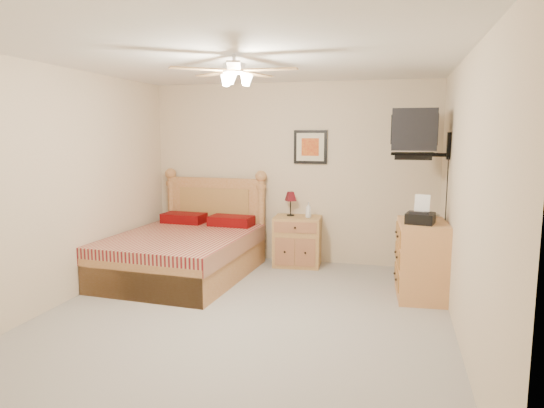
% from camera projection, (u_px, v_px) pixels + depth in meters
% --- Properties ---
extents(floor, '(4.50, 4.50, 0.00)m').
position_uv_depth(floor, '(243.00, 317.00, 4.82)').
color(floor, gray).
rests_on(floor, ground).
extents(ceiling, '(4.00, 4.50, 0.04)m').
position_uv_depth(ceiling, '(241.00, 58.00, 4.46)').
color(ceiling, white).
rests_on(ceiling, ground).
extents(wall_back, '(4.00, 0.04, 2.50)m').
position_uv_depth(wall_back, '(291.00, 173.00, 6.79)').
color(wall_back, beige).
rests_on(wall_back, ground).
extents(wall_front, '(4.00, 0.04, 2.50)m').
position_uv_depth(wall_front, '(108.00, 244.00, 2.48)').
color(wall_front, beige).
rests_on(wall_front, ground).
extents(wall_left, '(0.04, 4.50, 2.50)m').
position_uv_depth(wall_left, '(62.00, 187.00, 5.13)').
color(wall_left, beige).
rests_on(wall_left, ground).
extents(wall_right, '(0.04, 4.50, 2.50)m').
position_uv_depth(wall_right, '(465.00, 199.00, 4.15)').
color(wall_right, beige).
rests_on(wall_right, ground).
extents(bed, '(1.65, 2.10, 1.30)m').
position_uv_depth(bed, '(182.00, 226.00, 6.08)').
color(bed, '#A16633').
rests_on(bed, ground).
extents(nightstand, '(0.66, 0.51, 0.68)m').
position_uv_depth(nightstand, '(297.00, 241.00, 6.66)').
color(nightstand, '#A47639').
rests_on(nightstand, ground).
extents(table_lamp, '(0.21, 0.21, 0.33)m').
position_uv_depth(table_lamp, '(291.00, 204.00, 6.67)').
color(table_lamp, '#5C0F17').
rests_on(table_lamp, nightstand).
extents(lotion_bottle, '(0.09, 0.09, 0.21)m').
position_uv_depth(lotion_bottle, '(308.00, 210.00, 6.51)').
color(lotion_bottle, silver).
rests_on(lotion_bottle, nightstand).
extents(framed_picture, '(0.46, 0.04, 0.46)m').
position_uv_depth(framed_picture, '(310.00, 147.00, 6.65)').
color(framed_picture, black).
rests_on(framed_picture, wall_back).
extents(dresser, '(0.55, 0.76, 0.86)m').
position_uv_depth(dresser, '(421.00, 260.00, 5.34)').
color(dresser, tan).
rests_on(dresser, ground).
extents(fax_machine, '(0.34, 0.35, 0.30)m').
position_uv_depth(fax_machine, '(421.00, 210.00, 5.14)').
color(fax_machine, black).
rests_on(fax_machine, dresser).
extents(magazine_lower, '(0.26, 0.30, 0.02)m').
position_uv_depth(magazine_lower, '(417.00, 216.00, 5.56)').
color(magazine_lower, beige).
rests_on(magazine_lower, dresser).
extents(magazine_upper, '(0.26, 0.31, 0.02)m').
position_uv_depth(magazine_upper, '(419.00, 214.00, 5.57)').
color(magazine_upper, gray).
rests_on(magazine_upper, magazine_lower).
extents(wall_tv, '(0.56, 0.46, 0.58)m').
position_uv_depth(wall_tv, '(428.00, 133.00, 5.41)').
color(wall_tv, black).
rests_on(wall_tv, wall_right).
extents(ceiling_fan, '(1.14, 1.14, 0.28)m').
position_uv_depth(ceiling_fan, '(234.00, 71.00, 4.28)').
color(ceiling_fan, white).
rests_on(ceiling_fan, ceiling).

